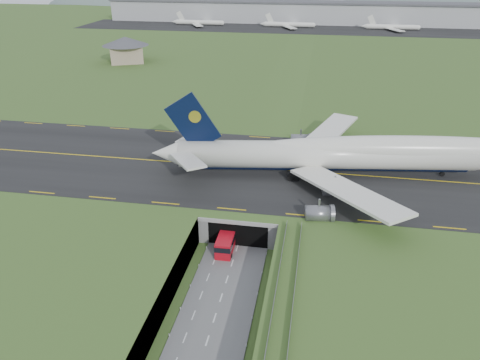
# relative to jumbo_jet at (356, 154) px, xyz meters

# --- Properties ---
(ground) EXTENTS (900.00, 900.00, 0.00)m
(ground) POSITION_rel_jumbo_jet_xyz_m (-23.15, -32.94, -11.47)
(ground) COLOR #3D5923
(ground) RESTS_ON ground
(airfield_deck) EXTENTS (800.00, 800.00, 6.00)m
(airfield_deck) POSITION_rel_jumbo_jet_xyz_m (-23.15, -32.94, -8.47)
(airfield_deck) COLOR gray
(airfield_deck) RESTS_ON ground
(trench_road) EXTENTS (12.00, 75.00, 0.20)m
(trench_road) POSITION_rel_jumbo_jet_xyz_m (-23.15, -40.44, -11.37)
(trench_road) COLOR slate
(trench_road) RESTS_ON ground
(taxiway) EXTENTS (800.00, 44.00, 0.18)m
(taxiway) POSITION_rel_jumbo_jet_xyz_m (-23.15, 0.06, -5.38)
(taxiway) COLOR black
(taxiway) RESTS_ON airfield_deck
(tunnel_portal) EXTENTS (17.00, 22.30, 6.00)m
(tunnel_portal) POSITION_rel_jumbo_jet_xyz_m (-23.15, -16.23, -8.13)
(tunnel_portal) COLOR gray
(tunnel_portal) RESTS_ON ground
(guideway) EXTENTS (3.00, 53.00, 7.05)m
(guideway) POSITION_rel_jumbo_jet_xyz_m (-12.15, -52.05, -6.14)
(guideway) COLOR #A8A8A3
(guideway) RESTS_ON ground
(jumbo_jet) EXTENTS (95.42, 60.75, 20.31)m
(jumbo_jet) POSITION_rel_jumbo_jet_xyz_m (0.00, 0.00, 0.00)
(jumbo_jet) COLOR white
(jumbo_jet) RESTS_ON ground
(shuttle_tram) EXTENTS (3.32, 8.36, 3.37)m
(shuttle_tram) POSITION_rel_jumbo_jet_xyz_m (-25.20, -26.47, -9.62)
(shuttle_tram) COLOR red
(shuttle_tram) RESTS_ON ground
(service_building) EXTENTS (28.70, 28.70, 11.83)m
(service_building) POSITION_rel_jumbo_jet_xyz_m (-101.95, 111.87, 1.54)
(service_building) COLOR tan
(service_building) RESTS_ON ground
(cargo_terminal) EXTENTS (320.00, 67.00, 15.60)m
(cargo_terminal) POSITION_rel_jumbo_jet_xyz_m (-23.25, 266.47, 2.49)
(cargo_terminal) COLOR #B2B2B2
(cargo_terminal) RESTS_ON ground
(distant_hills) EXTENTS (700.00, 91.00, 60.00)m
(distant_hills) POSITION_rel_jumbo_jet_xyz_m (41.23, 397.06, -15.47)
(distant_hills) COLOR slate
(distant_hills) RESTS_ON ground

